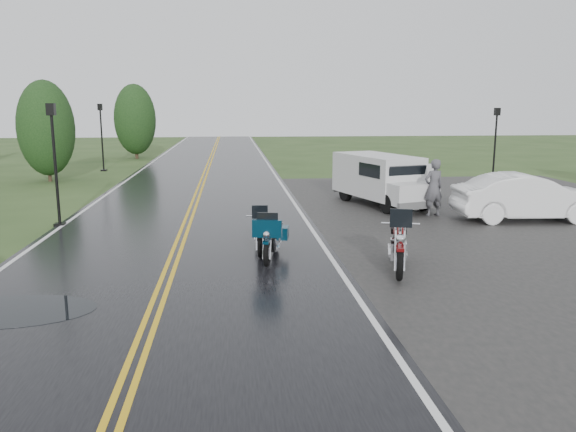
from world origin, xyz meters
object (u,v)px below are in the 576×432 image
object	(u,v)px
motorcycle_teal	(267,243)
lamp_post_far_left	(102,137)
motorcycle_red	(400,249)
lamp_post_near_left	(55,165)
motorcycle_silver	(260,235)
van_white	(388,187)
person_at_van	(434,189)
sedan_white	(527,198)
lamp_post_far_right	(495,147)

from	to	relation	value
motorcycle_teal	lamp_post_far_left	bearing A→B (deg)	122.84
motorcycle_red	lamp_post_near_left	distance (m)	11.16
motorcycle_silver	van_white	world-z (taller)	van_white
motorcycle_red	lamp_post_near_left	bearing A→B (deg)	157.47
person_at_van	lamp_post_far_left	world-z (taller)	lamp_post_far_left
motorcycle_red	lamp_post_far_left	xyz separation A→B (m)	(-10.82, 22.42, 1.20)
van_white	lamp_post_near_left	xyz separation A→B (m)	(-10.70, -0.83, 0.94)
motorcycle_silver	lamp_post_near_left	distance (m)	7.66
motorcycle_red	sedan_white	distance (m)	8.52
motorcycle_silver	lamp_post_far_left	world-z (taller)	lamp_post_far_left
motorcycle_teal	lamp_post_far_left	distance (m)	22.64
motorcycle_teal	sedan_white	bearing A→B (deg)	40.00
van_white	lamp_post_near_left	size ratio (longest dim) A/B	1.29
lamp_post_near_left	lamp_post_far_right	xyz separation A→B (m)	(17.56, 7.31, -0.07)
person_at_van	sedan_white	size ratio (longest dim) A/B	0.42
motorcycle_teal	lamp_post_far_right	distance (m)	17.16
van_white	lamp_post_near_left	world-z (taller)	lamp_post_near_left
motorcycle_silver	van_white	bearing A→B (deg)	53.92
lamp_post_far_left	lamp_post_far_right	xyz separation A→B (m)	(19.58, -8.35, -0.11)
motorcycle_silver	van_white	xyz separation A→B (m)	(4.69, 5.42, 0.34)
sedan_white	lamp_post_far_right	world-z (taller)	lamp_post_far_right
van_white	sedan_white	world-z (taller)	van_white
sedan_white	lamp_post_near_left	world-z (taller)	lamp_post_near_left
motorcycle_red	person_at_van	world-z (taller)	person_at_van
sedan_white	lamp_post_far_right	bearing A→B (deg)	-15.07
lamp_post_far_left	van_white	bearing A→B (deg)	-49.41
lamp_post_near_left	lamp_post_far_right	distance (m)	19.02
motorcycle_red	van_white	bearing A→B (deg)	90.94
motorcycle_silver	van_white	size ratio (longest dim) A/B	0.43
motorcycle_teal	motorcycle_red	bearing A→B (deg)	-14.64
motorcycle_red	lamp_post_near_left	xyz separation A→B (m)	(-8.81, 6.75, 1.16)
sedan_white	motorcycle_silver	bearing A→B (deg)	117.18
motorcycle_red	van_white	world-z (taller)	van_white
motorcycle_silver	person_at_van	world-z (taller)	person_at_van
van_white	lamp_post_far_right	distance (m)	9.48
motorcycle_silver	person_at_van	distance (m)	7.82
motorcycle_red	sedan_white	world-z (taller)	sedan_white
motorcycle_silver	lamp_post_far_right	distance (m)	16.63
motorcycle_teal	van_white	bearing A→B (deg)	65.53
sedan_white	motorcycle_red	bearing A→B (deg)	138.53
motorcycle_red	van_white	distance (m)	7.82
motorcycle_red	motorcycle_teal	size ratio (longest dim) A/B	1.19
motorcycle_teal	person_at_van	size ratio (longest dim) A/B	1.10
motorcycle_red	motorcycle_silver	size ratio (longest dim) A/B	1.19
motorcycle_red	sedan_white	size ratio (longest dim) A/B	0.55
motorcycle_red	lamp_post_far_left	world-z (taller)	lamp_post_far_left
motorcycle_red	lamp_post_far_right	size ratio (longest dim) A/B	0.69
motorcycle_silver	sedan_white	size ratio (longest dim) A/B	0.46
lamp_post_far_left	motorcycle_silver	bearing A→B (deg)	-68.39
van_white	person_at_van	world-z (taller)	van_white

